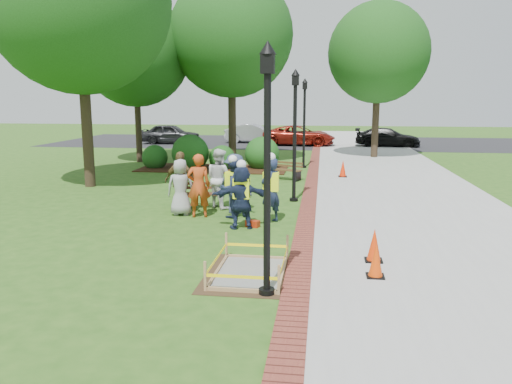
# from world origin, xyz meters

# --- Properties ---
(ground) EXTENTS (100.00, 100.00, 0.00)m
(ground) POSITION_xyz_m (0.00, 0.00, 0.00)
(ground) COLOR #285116
(ground) RESTS_ON ground
(sidewalk) EXTENTS (6.00, 60.00, 0.02)m
(sidewalk) POSITION_xyz_m (5.00, 10.00, 0.01)
(sidewalk) COLOR #9E9E99
(sidewalk) RESTS_ON ground
(brick_edging) EXTENTS (0.50, 60.00, 0.03)m
(brick_edging) POSITION_xyz_m (1.75, 10.00, 0.01)
(brick_edging) COLOR maroon
(brick_edging) RESTS_ON ground
(mulch_bed) EXTENTS (7.00, 3.00, 0.05)m
(mulch_bed) POSITION_xyz_m (-3.00, 12.00, 0.02)
(mulch_bed) COLOR #381E0F
(mulch_bed) RESTS_ON ground
(parking_lot) EXTENTS (36.00, 12.00, 0.01)m
(parking_lot) POSITION_xyz_m (0.00, 27.00, 0.00)
(parking_lot) COLOR black
(parking_lot) RESTS_ON ground
(wet_concrete_pad) EXTENTS (1.71, 2.31, 0.55)m
(wet_concrete_pad) POSITION_xyz_m (0.82, -2.07, 0.23)
(wet_concrete_pad) COLOR #47331E
(wet_concrete_pad) RESTS_ON ground
(bench_near) EXTENTS (1.50, 0.74, 0.78)m
(bench_near) POSITION_xyz_m (-1.52, 3.60, 0.25)
(bench_near) COLOR #572F1E
(bench_near) RESTS_ON ground
(bench_far) EXTENTS (1.44, 0.93, 0.74)m
(bench_far) POSITION_xyz_m (0.65, 9.24, 0.24)
(bench_far) COLOR brown
(bench_far) RESTS_ON ground
(cone_front) EXTENTS (0.34, 0.34, 0.67)m
(cone_front) POSITION_xyz_m (3.21, -1.92, 0.32)
(cone_front) COLOR black
(cone_front) RESTS_ON ground
(cone_back) EXTENTS (0.36, 0.36, 0.71)m
(cone_back) POSITION_xyz_m (3.26, -0.98, 0.34)
(cone_back) COLOR black
(cone_back) RESTS_ON ground
(cone_far) EXTENTS (0.37, 0.37, 0.72)m
(cone_far) POSITION_xyz_m (3.03, 10.28, 0.35)
(cone_far) COLOR black
(cone_far) RESTS_ON ground
(toolbox) EXTENTS (0.40, 0.30, 0.18)m
(toolbox) POSITION_xyz_m (0.37, 1.51, 0.09)
(toolbox) COLOR #A8280C
(toolbox) RESTS_ON ground
(lamp_near) EXTENTS (0.28, 0.28, 4.26)m
(lamp_near) POSITION_xyz_m (1.25, -3.00, 2.48)
(lamp_near) COLOR black
(lamp_near) RESTS_ON ground
(lamp_mid) EXTENTS (0.28, 0.28, 4.26)m
(lamp_mid) POSITION_xyz_m (1.25, 5.00, 2.48)
(lamp_mid) COLOR black
(lamp_mid) RESTS_ON ground
(lamp_far) EXTENTS (0.28, 0.28, 4.26)m
(lamp_far) POSITION_xyz_m (1.25, 13.00, 2.48)
(lamp_far) COLOR black
(lamp_far) RESTS_ON ground
(tree_left) EXTENTS (6.62, 6.62, 10.07)m
(tree_left) POSITION_xyz_m (-6.68, 6.74, 6.75)
(tree_left) COLOR #3D2D1E
(tree_left) RESTS_ON ground
(tree_back) EXTENTS (6.26, 6.26, 9.59)m
(tree_back) POSITION_xyz_m (-2.57, 14.71, 6.45)
(tree_back) COLOR #3D2D1E
(tree_back) RESTS_ON ground
(tree_right) EXTENTS (5.53, 5.53, 8.55)m
(tree_right) POSITION_xyz_m (5.08, 17.87, 5.77)
(tree_right) COLOR #3D2D1E
(tree_right) RESTS_ON ground
(tree_far) EXTENTS (5.63, 5.63, 8.49)m
(tree_far) POSITION_xyz_m (-7.46, 14.13, 5.67)
(tree_far) COLOR #3D2D1E
(tree_far) RESTS_ON ground
(shrub_a) EXTENTS (1.22, 1.22, 1.22)m
(shrub_a) POSITION_xyz_m (-5.85, 11.90, 0.00)
(shrub_a) COLOR #194513
(shrub_a) RESTS_ON ground
(shrub_b) EXTENTS (1.77, 1.77, 1.77)m
(shrub_b) POSITION_xyz_m (-4.10, 11.94, 0.00)
(shrub_b) COLOR #194513
(shrub_b) RESTS_ON ground
(shrub_c) EXTENTS (1.24, 1.24, 1.24)m
(shrub_c) POSITION_xyz_m (-2.56, 11.93, 0.00)
(shrub_c) COLOR #194513
(shrub_c) RESTS_ON ground
(shrub_d) EXTENTS (1.66, 1.66, 1.66)m
(shrub_d) POSITION_xyz_m (-0.72, 12.48, 0.00)
(shrub_d) COLOR #194513
(shrub_d) RESTS_ON ground
(shrub_e) EXTENTS (0.93, 0.93, 0.93)m
(shrub_e) POSITION_xyz_m (-3.01, 13.28, 0.00)
(shrub_e) COLOR #194513
(shrub_e) RESTS_ON ground
(casual_person_a) EXTENTS (0.55, 0.38, 1.64)m
(casual_person_a) POSITION_xyz_m (-1.88, 2.60, 0.82)
(casual_person_a) COLOR gray
(casual_person_a) RESTS_ON ground
(casual_person_b) EXTENTS (0.65, 0.50, 1.81)m
(casual_person_b) POSITION_xyz_m (-1.30, 2.42, 0.91)
(casual_person_b) COLOR #B94015
(casual_person_b) RESTS_ON ground
(casual_person_c) EXTENTS (0.69, 0.66, 1.83)m
(casual_person_c) POSITION_xyz_m (-0.97, 3.68, 0.92)
(casual_person_c) COLOR silver
(casual_person_c) RESTS_ON ground
(casual_person_d) EXTENTS (0.62, 0.46, 1.78)m
(casual_person_d) POSITION_xyz_m (-2.02, 3.13, 0.89)
(casual_person_d) COLOR brown
(casual_person_d) RESTS_ON ground
(casual_person_e) EXTENTS (0.66, 0.58, 1.75)m
(casual_person_e) POSITION_xyz_m (-0.37, 3.04, 0.88)
(casual_person_e) COLOR #313C56
(casual_person_e) RESTS_ON ground
(hivis_worker_a) EXTENTS (0.60, 0.46, 1.81)m
(hivis_worker_a) POSITION_xyz_m (0.10, 1.33, 0.90)
(hivis_worker_a) COLOR #1D304B
(hivis_worker_a) RESTS_ON ground
(hivis_worker_b) EXTENTS (0.65, 0.66, 1.92)m
(hivis_worker_b) POSITION_xyz_m (0.79, 2.06, 0.95)
(hivis_worker_b) COLOR #1C2049
(hivis_worker_b) RESTS_ON ground
(hivis_worker_c) EXTENTS (0.62, 0.57, 1.79)m
(hivis_worker_c) POSITION_xyz_m (-0.33, 2.51, 0.89)
(hivis_worker_c) COLOR #1B2146
(hivis_worker_c) RESTS_ON ground
(parked_car_a) EXTENTS (2.29, 4.94, 1.59)m
(parked_car_a) POSITION_xyz_m (-8.94, 24.46, 0.00)
(parked_car_a) COLOR black
(parked_car_a) RESTS_ON ground
(parked_car_b) EXTENTS (2.28, 4.82, 1.54)m
(parked_car_b) POSITION_xyz_m (-2.97, 25.97, 0.00)
(parked_car_b) COLOR #AEADB3
(parked_car_b) RESTS_ON ground
(parked_car_c) EXTENTS (2.33, 4.82, 1.53)m
(parked_car_c) POSITION_xyz_m (0.47, 24.46, 0.00)
(parked_car_c) COLOR maroon
(parked_car_c) RESTS_ON ground
(parked_car_d) EXTENTS (2.25, 4.42, 1.39)m
(parked_car_d) POSITION_xyz_m (6.60, 24.45, 0.00)
(parked_car_d) COLOR black
(parked_car_d) RESTS_ON ground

